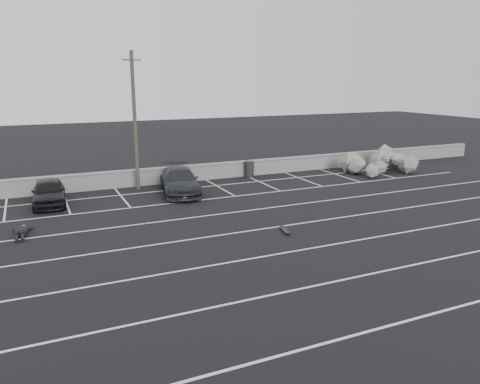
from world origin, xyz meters
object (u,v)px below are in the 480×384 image
car_right (180,181)px  skateboard (285,230)px  person (22,228)px  trash_bin (249,169)px  riprap_pile (372,165)px  car_left (49,192)px  utility_pole (135,121)px

car_right → skateboard: size_ratio=5.86×
person → skateboard: 11.53m
trash_bin → skateboard: 11.96m
car_right → trash_bin: bearing=34.5°
riprap_pile → skateboard: riprap_pile is taller
car_left → utility_pole: bearing=21.4°
trash_bin → skateboard: bearing=-107.9°
trash_bin → skateboard: trash_bin is taller
person → skateboard: size_ratio=2.83×
car_left → trash_bin: size_ratio=3.80×
riprap_pile → person: bearing=-168.8°
car_right → person: (-8.52, -4.27, -0.50)m
trash_bin → person: size_ratio=0.44×
riprap_pile → skateboard: bearing=-143.7°
person → car_right: bearing=32.7°
car_right → car_left: bearing=-172.6°
utility_pole → skateboard: 12.42m
person → car_left: bearing=80.1°
riprap_pile → car_right: bearing=-179.0°
trash_bin → riprap_pile: (8.75, -2.25, -0.02)m
trash_bin → person: 15.79m
trash_bin → skateboard: (-3.67, -11.37, -0.47)m
riprap_pile → person: size_ratio=2.31×
skateboard → person: bearing=169.9°
utility_pole → riprap_pile: size_ratio=1.44×
person → utility_pole: bearing=50.6°
car_right → riprap_pile: bearing=11.9°
skateboard → utility_pole: bearing=123.6°
car_left → car_right: size_ratio=0.80×
utility_pole → car_right: bearing=-46.9°
car_left → utility_pole: utility_pole is taller
car_left → car_right: car_right is taller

